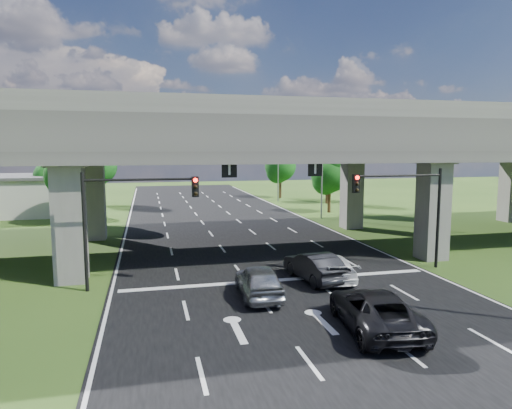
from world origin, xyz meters
name	(u,v)px	position (x,y,z in m)	size (l,w,h in m)	color
ground	(301,301)	(0.00, 0.00, 0.00)	(160.00, 160.00, 0.00)	#2A4516
road	(253,254)	(0.00, 10.00, 0.01)	(18.00, 120.00, 0.03)	black
overpass	(247,138)	(0.00, 12.00, 7.92)	(80.00, 15.00, 10.00)	#34312F
signal_right	(407,200)	(7.82, 3.94, 4.19)	(5.76, 0.54, 6.00)	black
signal_left	(129,208)	(-7.82, 3.94, 4.19)	(5.76, 0.54, 6.00)	black
streetlight_far	(319,162)	(10.10, 24.00, 5.85)	(3.38, 0.25, 10.00)	gray
streetlight_beyond	(275,158)	(10.10, 40.00, 5.85)	(3.38, 0.25, 10.00)	gray
tree_left_near	(70,174)	(-13.95, 26.00, 4.82)	(4.50, 4.50, 7.80)	black
tree_left_mid	(53,176)	(-16.95, 34.00, 4.17)	(3.91, 3.90, 6.76)	black
tree_left_far	(98,164)	(-12.95, 42.00, 5.14)	(4.80, 4.80, 8.32)	black
tree_right_near	(330,173)	(13.05, 28.00, 4.50)	(4.20, 4.20, 7.28)	black
tree_right_mid	(328,172)	(16.05, 36.00, 4.17)	(3.91, 3.90, 6.76)	black
tree_right_far	(281,165)	(12.05, 44.00, 4.82)	(4.50, 4.50, 7.80)	black
car_silver	(259,281)	(-1.80, 1.03, 0.82)	(1.86, 4.62, 1.58)	gray
car_dark	(315,266)	(1.80, 3.00, 0.81)	(1.64, 4.71, 1.55)	black
car_white	(331,267)	(2.75, 3.00, 0.70)	(1.89, 4.65, 1.35)	silver
car_trailing	(375,310)	(1.72, -3.91, 0.81)	(2.60, 5.64, 1.57)	black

